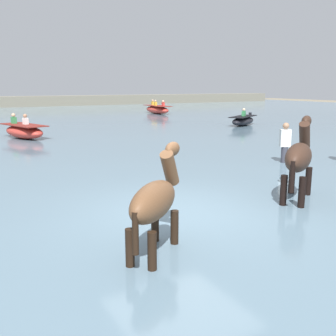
# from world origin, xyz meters

# --- Properties ---
(ground_plane) EXTENTS (120.00, 120.00, 0.00)m
(ground_plane) POSITION_xyz_m (0.00, 0.00, 0.00)
(ground_plane) COLOR #756B56
(water_surface) EXTENTS (90.00, 90.00, 0.37)m
(water_surface) POSITION_xyz_m (0.00, 10.00, 0.19)
(water_surface) COLOR slate
(water_surface) RESTS_ON ground
(horse_lead_bay) EXTENTS (1.51, 1.38, 1.90)m
(horse_lead_bay) POSITION_xyz_m (-1.25, -1.38, 1.12)
(horse_lead_bay) COLOR brown
(horse_lead_bay) RESTS_ON ground
(horse_trailing_dark_bay) EXTENTS (1.77, 1.38, 2.10)m
(horse_trailing_dark_bay) POSITION_xyz_m (2.66, -0.42, 1.24)
(horse_trailing_dark_bay) COLOR #382319
(horse_trailing_dark_bay) RESTS_ON ground
(boat_mid_channel) EXTENTS (2.88, 2.25, 1.04)m
(boat_mid_channel) POSITION_xyz_m (12.02, 12.50, 0.66)
(boat_mid_channel) COLOR black
(boat_mid_channel) RESTS_ON water_surface
(boat_far_offshore) EXTENTS (1.39, 3.88, 1.17)m
(boat_far_offshore) POSITION_xyz_m (12.25, 24.17, 0.73)
(boat_far_offshore) COLOR #BC382D
(boat_far_offshore) RESTS_ON water_surface
(boat_far_inshore) EXTENTS (1.87, 3.05, 1.11)m
(boat_far_inshore) POSITION_xyz_m (-0.68, 12.81, 0.70)
(boat_far_inshore) COLOR #BC382D
(boat_far_inshore) RESTS_ON water_surface
(person_onlooker_right) EXTENTS (0.38, 0.33, 1.63)m
(person_onlooker_right) POSITION_xyz_m (5.44, 2.67, 0.87)
(person_onlooker_right) COLOR #383842
(person_onlooker_right) RESTS_ON ground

